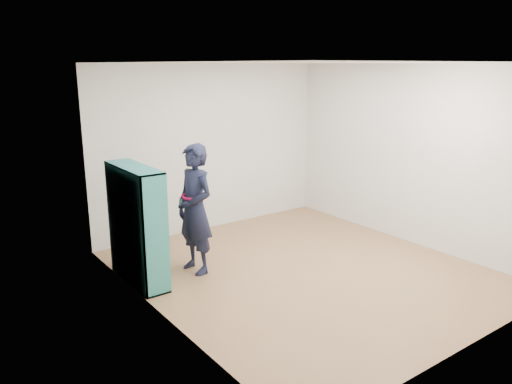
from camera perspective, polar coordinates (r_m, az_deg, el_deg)
floor at (r=6.54m, az=5.56°, el=-8.91°), size 4.50×4.50×0.00m
ceiling at (r=6.01m, az=6.18°, el=14.50°), size 4.50×4.50×0.00m
wall_left at (r=5.06m, az=-11.24°, el=-0.53°), size 0.02×4.50×2.60m
wall_right at (r=7.61m, az=17.16°, el=4.06°), size 0.02×4.50×2.60m
wall_back at (r=7.93m, az=-5.10°, el=5.04°), size 4.00×0.02×2.60m
wall_front at (r=4.77m, az=24.21°, el=-2.45°), size 4.00×0.02×2.60m
bookshelf at (r=6.14m, az=-13.63°, el=-3.88°), size 0.31×1.07×1.43m
person at (r=6.28m, az=-6.98°, el=-1.95°), size 0.45×0.64×1.65m
smartphone at (r=6.23m, az=-8.57°, el=-1.09°), size 0.03×0.08×0.12m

